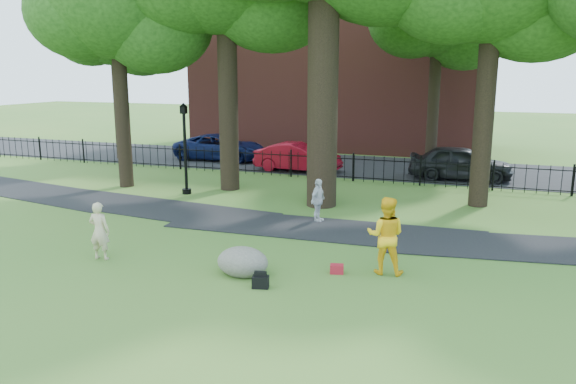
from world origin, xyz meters
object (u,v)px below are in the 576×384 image
at_px(woman, 99,231).
at_px(man, 386,235).
at_px(red_sedan, 298,157).
at_px(boulder, 243,260).
at_px(lamppost, 185,150).

height_order(woman, man, man).
relative_size(woman, man, 0.81).
bearing_deg(red_sedan, man, -150.48).
bearing_deg(boulder, red_sedan, 103.67).
relative_size(man, red_sedan, 0.45).
xyz_separation_m(lamppost, red_sedan, (2.57, 6.48, -1.11)).
height_order(woman, red_sedan, woman).
bearing_deg(lamppost, boulder, -52.42).
height_order(lamppost, red_sedan, lamppost).
xyz_separation_m(woman, red_sedan, (0.62, 14.39, -0.08)).
distance_m(woman, boulder, 4.08).
relative_size(boulder, lamppost, 0.35).
distance_m(woman, man, 7.51).
xyz_separation_m(woman, boulder, (4.06, 0.24, -0.40)).
distance_m(lamppost, red_sedan, 7.06).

